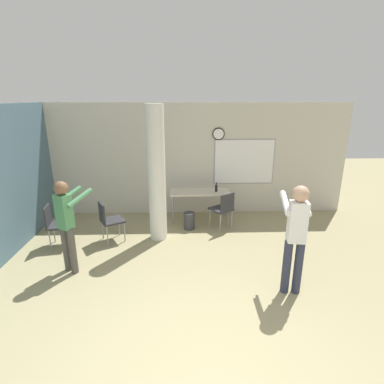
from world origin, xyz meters
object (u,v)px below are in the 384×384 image
folding_table (200,194)px  bottle_on_table (216,188)px  chair_by_left_wall (56,222)px  person_watching_back (67,220)px  person_playing_side (296,232)px  chair_near_pillar (109,218)px  chair_table_right (223,208)px

folding_table → bottle_on_table: bottle_on_table is taller
chair_by_left_wall → person_watching_back: person_watching_back is taller
folding_table → person_playing_side: (1.23, -2.91, 0.34)m
folding_table → bottle_on_table: bearing=-4.1°
chair_near_pillar → chair_by_left_wall: same height
folding_table → chair_by_left_wall: size_ratio=1.66×
bottle_on_table → person_playing_side: bearing=-73.6°
bottle_on_table → chair_table_right: (0.11, -0.49, -0.32)m
bottle_on_table → chair_by_left_wall: 3.59m
chair_by_left_wall → person_watching_back: size_ratio=0.53×
chair_table_right → person_watching_back: (-2.86, -1.68, 0.45)m
chair_table_right → folding_table: bearing=133.8°
bottle_on_table → chair_by_left_wall: bottle_on_table is taller
chair_table_right → chair_by_left_wall: bearing=-168.1°
person_playing_side → chair_table_right: bearing=107.1°
chair_by_left_wall → person_playing_side: 4.56m
folding_table → person_watching_back: person_watching_back is taller
chair_near_pillar → person_watching_back: 1.27m
chair_near_pillar → bottle_on_table: bearing=24.1°
chair_table_right → chair_near_pillar: bearing=-167.1°
folding_table → person_playing_side: size_ratio=0.83×
folding_table → chair_by_left_wall: (-2.98, -1.25, -0.17)m
person_playing_side → person_watching_back: 3.67m
chair_near_pillar → chair_table_right: (2.46, 0.56, 0.00)m
bottle_on_table → chair_near_pillar: (-2.35, -1.05, -0.32)m
chair_by_left_wall → chair_near_pillar: bearing=9.6°
bottle_on_table → person_watching_back: 3.51m
chair_near_pillar → chair_by_left_wall: (-1.02, -0.17, 0.00)m
bottle_on_table → chair_table_right: bottle_on_table is taller
person_playing_side → folding_table: bearing=113.0°
folding_table → chair_table_right: chair_table_right is taller
bottle_on_table → chair_near_pillar: size_ratio=0.26×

